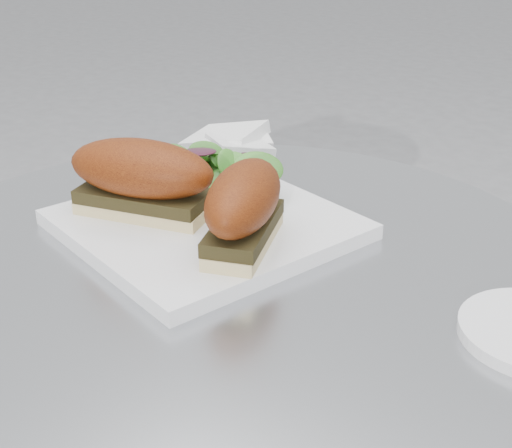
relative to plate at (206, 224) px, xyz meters
The scene contains 5 objects.
plate is the anchor object (origin of this frame).
sandwich_left 0.08m from the plate, 151.82° to the right, with size 0.17×0.11×0.08m.
sandwich_right 0.09m from the plate, 20.70° to the right, with size 0.11×0.15×0.08m.
salad 0.09m from the plate, 112.01° to the left, with size 0.11×0.11×0.05m, color #549731, non-canonical shape.
napkin 0.23m from the plate, 121.51° to the left, with size 0.13×0.13×0.02m, color white, non-canonical shape.
Camera 1 is at (0.38, -0.47, 1.06)m, focal length 50.00 mm.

